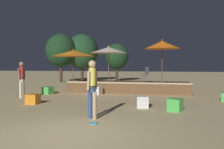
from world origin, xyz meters
name	(u,v)px	position (x,y,z in m)	size (l,w,h in m)	color
ground_plane	(67,135)	(0.00, 0.00, 0.00)	(120.00, 120.00, 0.00)	tan
wooden_deck	(130,87)	(-0.01, 10.15, 0.31)	(7.49, 2.82, 0.70)	brown
patio_umbrella_0	(162,45)	(2.06, 8.85, 2.87)	(2.02, 2.02, 3.18)	brown
patio_umbrella_1	(73,53)	(-3.32, 8.82, 2.44)	(2.68, 2.68, 2.72)	brown
patio_umbrella_2	(109,50)	(-1.08, 8.79, 2.61)	(2.23, 2.23, 2.87)	brown
cube_seat_0	(175,105)	(2.68, 3.83, 0.23)	(0.61, 0.61, 0.47)	#4CC651
cube_seat_2	(97,91)	(-1.64, 8.27, 0.23)	(0.59, 0.59, 0.46)	white
cube_seat_3	(142,102)	(1.41, 4.30, 0.23)	(0.53, 0.53, 0.47)	white
cube_seat_4	(48,90)	(-4.53, 7.80, 0.22)	(0.64, 0.64, 0.44)	#4CC651
cube_seat_5	(33,99)	(-3.44, 4.27, 0.21)	(0.51, 0.51, 0.43)	orange
person_0	(22,78)	(-5.02, 5.87, 1.07)	(0.31, 0.50, 1.90)	#997051
person_1	(92,86)	(0.06, 1.89, 1.05)	(0.30, 0.47, 1.87)	tan
bistro_chair_0	(146,73)	(1.06, 9.66, 1.25)	(0.48, 0.47, 0.90)	#47474C
bistro_chair_1	(91,72)	(-2.41, 9.60, 1.25)	(0.48, 0.48, 0.90)	#2D3338
frisbee_disc	(93,123)	(0.29, 1.23, 0.02)	(0.25, 0.25, 0.03)	#33B2D8
background_tree_0	(117,56)	(-2.91, 20.03, 2.63)	(2.45, 2.45, 3.99)	#3D2B1C
background_tree_1	(61,50)	(-8.19, 17.71, 3.20)	(3.03, 3.03, 4.87)	#3D2B1C
background_tree_2	(82,52)	(-6.55, 19.40, 3.13)	(3.35, 3.35, 4.98)	#3D2B1C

